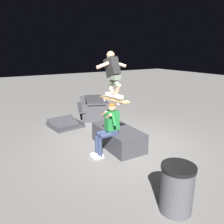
% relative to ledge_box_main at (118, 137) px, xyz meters
% --- Properties ---
extents(ground_plane, '(40.00, 40.00, 0.00)m').
position_rel_ledge_box_main_xyz_m(ground_plane, '(-0.09, -0.07, -0.27)').
color(ground_plane, slate).
extents(ledge_box_main, '(1.69, 0.87, 0.54)m').
position_rel_ledge_box_main_xyz_m(ledge_box_main, '(0.00, 0.00, 0.00)').
color(ledge_box_main, '#38383D').
rests_on(ledge_box_main, ground).
extents(person_sitting_on_ledge, '(0.59, 0.75, 1.37)m').
position_rel_ledge_box_main_xyz_m(person_sitting_on_ledge, '(-0.28, 0.48, 0.51)').
color(person_sitting_on_ledge, '#2D3856').
rests_on(person_sitting_on_ledge, ground).
extents(skateboard, '(1.04, 0.31, 0.13)m').
position_rel_ledge_box_main_xyz_m(skateboard, '(-0.26, 0.30, 1.17)').
color(skateboard, '#AD8451').
extents(skater_airborne, '(0.63, 0.89, 1.12)m').
position_rel_ledge_box_main_xyz_m(skater_airborne, '(-0.20, 0.30, 1.86)').
color(skater_airborne, white).
extents(kicker_ramp, '(1.10, 1.13, 0.37)m').
position_rel_ledge_box_main_xyz_m(kicker_ramp, '(2.37, 0.71, -0.21)').
color(kicker_ramp, '#38383D').
rests_on(kicker_ramp, ground).
extents(picnic_table_back, '(2.07, 1.86, 0.75)m').
position_rel_ledge_box_main_xyz_m(picnic_table_back, '(2.95, -0.77, 0.23)').
color(picnic_table_back, '#38383D').
rests_on(picnic_table_back, ground).
extents(trash_bin, '(0.57, 0.57, 0.85)m').
position_rel_ledge_box_main_xyz_m(trash_bin, '(-2.71, 0.59, 0.16)').
color(trash_bin, '#47474C').
rests_on(trash_bin, ground).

